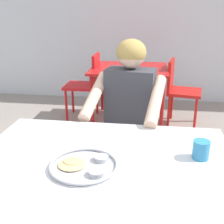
# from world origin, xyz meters

# --- Properties ---
(table_foreground) EXTENTS (1.22, 0.92, 0.76)m
(table_foreground) POSITION_xyz_m (0.10, 0.00, 0.69)
(table_foreground) COLOR silver
(table_foreground) RESTS_ON ground
(thali_tray) EXTENTS (0.30, 0.30, 0.03)m
(thali_tray) POSITION_xyz_m (0.03, -0.05, 0.77)
(thali_tray) COLOR #B7BABF
(thali_tray) RESTS_ON table_foreground
(drinking_cup) EXTENTS (0.08, 0.08, 0.09)m
(drinking_cup) POSITION_xyz_m (0.54, 0.10, 0.80)
(drinking_cup) COLOR #338CBF
(drinking_cup) RESTS_ON table_foreground
(chair_foreground) EXTENTS (0.45, 0.45, 0.89)m
(chair_foreground) POSITION_xyz_m (0.17, 0.96, 0.51)
(chair_foreground) COLOR #3F3F44
(chair_foreground) RESTS_ON ground
(diner_foreground) EXTENTS (0.55, 0.59, 1.22)m
(diner_foreground) POSITION_xyz_m (0.15, 0.74, 0.73)
(diner_foreground) COLOR black
(diner_foreground) RESTS_ON ground
(table_background_red) EXTENTS (0.95, 0.87, 0.72)m
(table_background_red) POSITION_xyz_m (0.04, 2.39, 0.64)
(table_background_red) COLOR red
(table_background_red) RESTS_ON ground
(chair_red_left) EXTENTS (0.44, 0.41, 0.87)m
(chair_red_left) POSITION_xyz_m (-0.52, 2.45, 0.51)
(chair_red_left) COLOR red
(chair_red_left) RESTS_ON ground
(chair_red_right) EXTENTS (0.47, 0.47, 0.83)m
(chair_red_right) POSITION_xyz_m (0.66, 2.37, 0.49)
(chair_red_right) COLOR red
(chair_red_right) RESTS_ON ground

